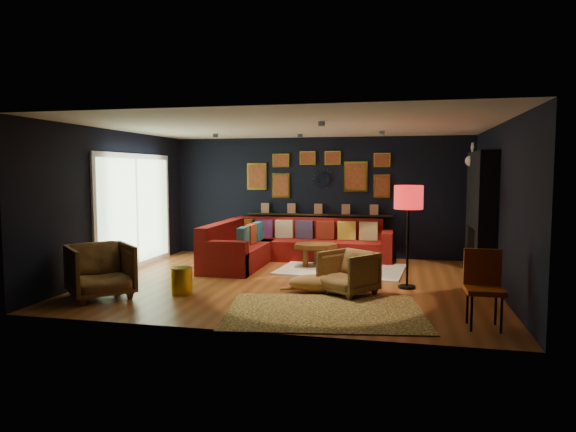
% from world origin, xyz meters
% --- Properties ---
extents(floor, '(6.50, 6.50, 0.00)m').
position_xyz_m(floor, '(0.00, 0.00, 0.00)').
color(floor, '#985327').
rests_on(floor, ground).
extents(room_walls, '(6.50, 6.50, 6.50)m').
position_xyz_m(room_walls, '(0.00, 0.00, 1.59)').
color(room_walls, black).
rests_on(room_walls, ground).
extents(sectional, '(3.41, 2.69, 0.86)m').
position_xyz_m(sectional, '(-0.61, 1.81, 0.32)').
color(sectional, maroon).
rests_on(sectional, ground).
extents(ledge, '(3.20, 0.12, 0.04)m').
position_xyz_m(ledge, '(0.00, 2.68, 0.92)').
color(ledge, black).
rests_on(ledge, room_walls).
extents(gallery_wall, '(3.15, 0.04, 1.02)m').
position_xyz_m(gallery_wall, '(-0.01, 2.72, 1.81)').
color(gallery_wall, gold).
rests_on(gallery_wall, room_walls).
extents(sunburst_mirror, '(0.47, 0.16, 0.47)m').
position_xyz_m(sunburst_mirror, '(0.10, 2.72, 1.70)').
color(sunburst_mirror, silver).
rests_on(sunburst_mirror, room_walls).
extents(fireplace, '(0.31, 1.60, 2.20)m').
position_xyz_m(fireplace, '(3.09, 0.90, 1.02)').
color(fireplace, black).
rests_on(fireplace, ground).
extents(deer_head, '(0.50, 0.28, 0.45)m').
position_xyz_m(deer_head, '(3.14, 1.40, 2.05)').
color(deer_head, white).
rests_on(deer_head, fireplace).
extents(sliding_door, '(0.06, 2.80, 2.20)m').
position_xyz_m(sliding_door, '(-3.22, 0.60, 1.10)').
color(sliding_door, white).
rests_on(sliding_door, ground).
extents(ceiling_spots, '(3.30, 2.50, 0.06)m').
position_xyz_m(ceiling_spots, '(-0.00, 0.80, 2.56)').
color(ceiling_spots, black).
rests_on(ceiling_spots, room_walls).
extents(shag_rug, '(2.41, 1.85, 0.03)m').
position_xyz_m(shag_rug, '(0.68, 1.22, 0.02)').
color(shag_rug, silver).
rests_on(shag_rug, ground).
extents(leopard_rug, '(2.85, 2.23, 0.01)m').
position_xyz_m(leopard_rug, '(0.80, -1.75, 0.01)').
color(leopard_rug, '#D9B457').
rests_on(leopard_rug, ground).
extents(coffee_table, '(1.02, 0.88, 0.43)m').
position_xyz_m(coffee_table, '(0.15, 1.39, 0.38)').
color(coffee_table, brown).
rests_on(coffee_table, shag_rug).
extents(pouf, '(0.54, 0.54, 0.35)m').
position_xyz_m(pouf, '(-1.30, 1.50, 0.21)').
color(pouf, maroon).
rests_on(pouf, shag_rug).
extents(armchair_left, '(1.17, 1.17, 0.88)m').
position_xyz_m(armchair_left, '(-2.55, -1.66, 0.44)').
color(armchair_left, tan).
rests_on(armchair_left, ground).
extents(armchair_right, '(0.97, 0.96, 0.73)m').
position_xyz_m(armchair_right, '(1.00, -0.65, 0.36)').
color(armchair_right, tan).
rests_on(armchair_right, ground).
extents(gold_stool, '(0.33, 0.33, 0.41)m').
position_xyz_m(gold_stool, '(-1.48, -1.18, 0.20)').
color(gold_stool, gold).
rests_on(gold_stool, ground).
extents(orange_chair, '(0.45, 0.45, 0.93)m').
position_xyz_m(orange_chair, '(2.75, -1.93, 0.55)').
color(orange_chair, black).
rests_on(orange_chair, ground).
extents(floor_lamp, '(0.45, 0.45, 1.64)m').
position_xyz_m(floor_lamp, '(1.88, -0.05, 1.38)').
color(floor_lamp, black).
rests_on(floor_lamp, ground).
extents(dog, '(1.20, 0.67, 0.36)m').
position_xyz_m(dog, '(0.50, -0.65, 0.20)').
color(dog, '#B48647').
rests_on(dog, leopard_rug).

